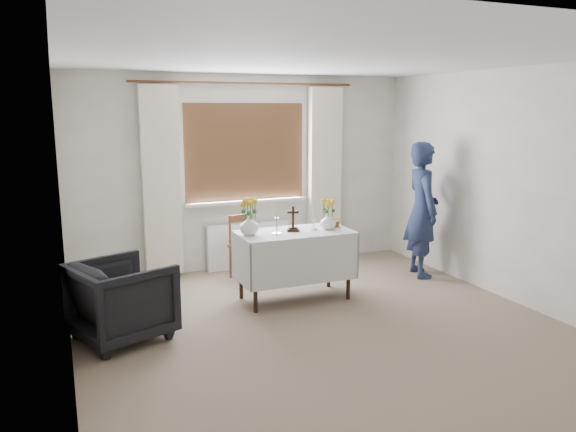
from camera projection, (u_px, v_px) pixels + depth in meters
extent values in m
plane|color=gray|center=(331.00, 334.00, 5.24)|extent=(5.00, 5.00, 0.00)
cube|color=silver|center=(295.00, 265.00, 6.14)|extent=(1.24, 0.64, 0.76)
imported|color=black|center=(122.00, 300.00, 5.08)|extent=(1.03, 1.02, 0.73)
imported|color=navy|center=(422.00, 210.00, 6.95)|extent=(0.54, 0.69, 1.68)
cube|color=white|center=(248.00, 245.00, 7.38)|extent=(1.10, 0.10, 0.60)
imported|color=white|center=(249.00, 225.00, 5.88)|extent=(0.24, 0.24, 0.21)
imported|color=white|center=(328.00, 221.00, 6.16)|extent=(0.21, 0.21, 0.18)
cylinder|color=brown|center=(332.00, 223.00, 6.33)|extent=(0.22, 0.22, 0.07)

